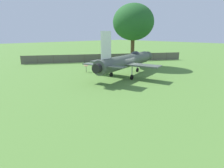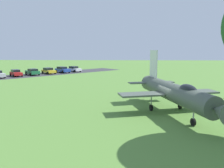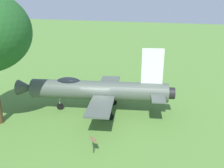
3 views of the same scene
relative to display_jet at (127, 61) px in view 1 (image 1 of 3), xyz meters
The scene contains 7 objects.
ground_plane 2.09m from the display_jet, 165.57° to the right, with size 200.00×200.00×0.00m, color #568438.
display_jet is the anchor object (origin of this frame).
shade_tree 9.61m from the display_jet, 36.48° to the left, with size 6.53×6.99×10.35m.
perimeter_fence 13.49m from the display_jet, 60.88° to the left, with size 27.42×16.59×1.61m.
shrub_near_fence 10.77m from the display_jet, 50.84° to the left, with size 1.58×1.53×0.80m.
shrub_by_tree 11.26m from the display_jet, 72.87° to the left, with size 1.29×1.53×0.82m.
info_plaque 6.50m from the display_jet, 113.50° to the left, with size 0.67×0.72×1.14m.
Camera 1 is at (-18.64, -17.38, 5.67)m, focal length 31.05 mm.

